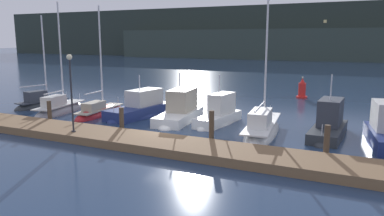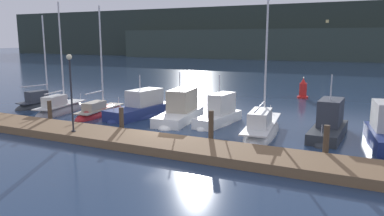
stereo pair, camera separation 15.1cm
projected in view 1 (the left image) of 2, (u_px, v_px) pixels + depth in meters
name	position (u px, v px, depth m)	size (l,w,h in m)	color
ground_plane	(170.00, 136.00, 22.15)	(400.00, 400.00, 0.00)	navy
dock	(149.00, 142.00, 20.04)	(35.89, 2.80, 0.45)	brown
mooring_pile_1	(50.00, 113.00, 25.12)	(0.28, 0.28, 1.61)	#4C3D2D
mooring_pile_2	(122.00, 121.00, 22.64)	(0.28, 0.28, 1.62)	#4C3D2D
mooring_pile_3	(212.00, 128.00, 20.13)	(0.28, 0.28, 1.91)	#4C3D2D
mooring_pile_4	(327.00, 143.00, 17.67)	(0.28, 0.28, 1.71)	#4C3D2D
sailboat_berth_1	(42.00, 105.00, 31.90)	(2.29, 5.41, 8.28)	#2D3338
sailboat_berth_2	(60.00, 111.00, 29.18)	(2.56, 6.21, 9.17)	gray
sailboat_berth_3	(99.00, 113.00, 28.48)	(2.12, 6.10, 8.77)	red
motorboat_berth_4	(140.00, 112.00, 27.97)	(2.93, 6.54, 3.66)	navy
motorboat_berth_5	(180.00, 115.00, 26.44)	(2.89, 6.41, 4.04)	white
motorboat_berth_6	(219.00, 118.00, 25.44)	(2.12, 5.15, 3.88)	white
sailboat_berth_7	(262.00, 130.00, 22.81)	(2.69, 8.16, 12.62)	white
motorboat_berth_8	(328.00, 130.00, 22.16)	(2.04, 5.64, 4.26)	#2D3338
channel_buoy	(302.00, 90.00, 36.58)	(1.06, 1.06, 2.08)	red
dock_lamppost	(71.00, 81.00, 20.88)	(0.32, 0.32, 4.41)	#2D2D33
hillside_backdrop	(338.00, 34.00, 105.29)	(240.00, 23.00, 15.35)	#28332D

